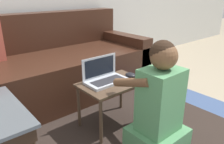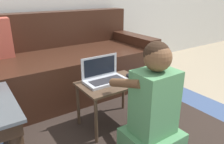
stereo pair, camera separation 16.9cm
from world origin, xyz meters
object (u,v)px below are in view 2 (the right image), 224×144
(couch, at_px, (59,66))
(laptop_desk, at_px, (111,89))
(person_seated, at_px, (153,110))
(computer_mouse, at_px, (131,76))
(laptop, at_px, (104,77))

(couch, relative_size, laptop_desk, 3.92)
(laptop_desk, relative_size, person_seated, 0.65)
(laptop_desk, distance_m, computer_mouse, 0.19)
(laptop, distance_m, person_seated, 0.48)
(laptop, xyz_separation_m, computer_mouse, (0.22, -0.06, -0.02))
(computer_mouse, distance_m, person_seated, 0.44)
(couch, distance_m, laptop_desk, 0.82)
(couch, bearing_deg, computer_mouse, -70.98)
(person_seated, bearing_deg, laptop_desk, 93.98)
(computer_mouse, xyz_separation_m, person_seated, (-0.15, -0.41, -0.06))
(computer_mouse, bearing_deg, couch, 109.02)
(laptop_desk, bearing_deg, laptop, 126.80)
(laptop_desk, height_order, person_seated, person_seated)
(laptop, relative_size, person_seated, 0.42)
(laptop, bearing_deg, laptop_desk, -53.20)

